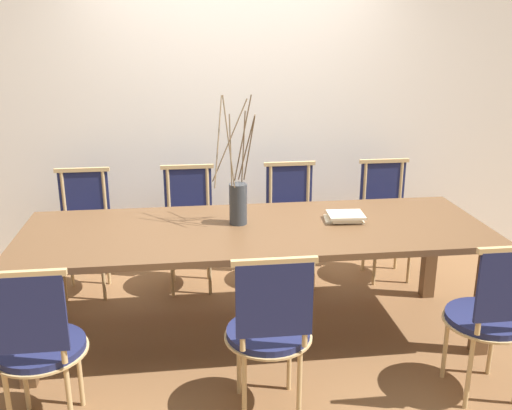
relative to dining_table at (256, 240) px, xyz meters
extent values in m
plane|color=brown|center=(0.00, 0.00, -0.68)|extent=(16.00, 16.00, 0.00)
cube|color=white|center=(0.00, 1.38, 0.43)|extent=(12.00, 0.06, 2.21)
cube|color=brown|center=(0.00, 0.00, 0.06)|extent=(2.95, 1.01, 0.04)
cube|color=brown|center=(-1.37, -0.40, -0.32)|extent=(0.09, 0.09, 0.72)
cube|color=brown|center=(1.37, -0.40, -0.32)|extent=(0.09, 0.09, 0.72)
cube|color=brown|center=(-1.37, 0.40, -0.32)|extent=(0.09, 0.09, 0.72)
cube|color=brown|center=(1.37, 0.40, -0.32)|extent=(0.09, 0.09, 0.72)
cylinder|color=#1E234C|center=(-1.18, -0.78, -0.22)|extent=(0.44, 0.44, 0.04)
cylinder|color=tan|center=(-1.18, -0.78, -0.24)|extent=(0.46, 0.46, 0.01)
cylinder|color=tan|center=(-1.32, -0.63, -0.46)|extent=(0.03, 0.03, 0.44)
cylinder|color=tan|center=(-1.04, -0.63, -0.46)|extent=(0.03, 0.03, 0.44)
cylinder|color=tan|center=(-1.32, -0.92, -0.46)|extent=(0.03, 0.03, 0.44)
cylinder|color=tan|center=(-1.04, -0.92, -0.46)|extent=(0.03, 0.03, 0.44)
cylinder|color=tan|center=(-1.03, -0.96, 0.04)|extent=(0.03, 0.03, 0.48)
cube|color=#1E234C|center=(-1.18, -0.97, 0.06)|extent=(0.37, 0.02, 0.38)
cube|color=tan|center=(-1.18, -0.96, 0.26)|extent=(0.41, 0.03, 0.03)
cylinder|color=#1E234C|center=(-0.03, -0.78, -0.22)|extent=(0.44, 0.44, 0.04)
cylinder|color=tan|center=(-0.03, -0.78, -0.24)|extent=(0.46, 0.46, 0.01)
cylinder|color=tan|center=(-0.18, -0.63, -0.46)|extent=(0.03, 0.03, 0.44)
cylinder|color=tan|center=(0.11, -0.63, -0.46)|extent=(0.03, 0.03, 0.44)
cylinder|color=tan|center=(-0.18, -0.92, -0.46)|extent=(0.03, 0.03, 0.44)
cylinder|color=tan|center=(0.11, -0.92, -0.46)|extent=(0.03, 0.03, 0.44)
cylinder|color=tan|center=(-0.19, -0.96, 0.04)|extent=(0.03, 0.03, 0.48)
cylinder|color=tan|center=(0.12, -0.96, 0.04)|extent=(0.03, 0.03, 0.48)
cube|color=#1E234C|center=(-0.03, -0.97, 0.06)|extent=(0.37, 0.02, 0.38)
cube|color=tan|center=(-0.03, -0.96, 0.26)|extent=(0.41, 0.03, 0.03)
cylinder|color=#1E234C|center=(1.17, -0.78, -0.22)|extent=(0.44, 0.44, 0.04)
cylinder|color=tan|center=(1.17, -0.78, -0.24)|extent=(0.46, 0.46, 0.01)
cylinder|color=tan|center=(1.03, -0.63, -0.46)|extent=(0.03, 0.03, 0.44)
cylinder|color=tan|center=(1.32, -0.63, -0.46)|extent=(0.03, 0.03, 0.44)
cylinder|color=tan|center=(1.03, -0.92, -0.46)|extent=(0.03, 0.03, 0.44)
cylinder|color=tan|center=(1.02, -0.96, 0.04)|extent=(0.03, 0.03, 0.48)
cube|color=#1E234C|center=(1.17, -0.97, 0.06)|extent=(0.37, 0.02, 0.38)
cylinder|color=#1E234C|center=(-1.22, 0.78, -0.22)|extent=(0.44, 0.44, 0.04)
cylinder|color=tan|center=(-1.22, 0.78, -0.24)|extent=(0.46, 0.46, 0.01)
cylinder|color=tan|center=(-1.07, 0.63, -0.46)|extent=(0.03, 0.03, 0.44)
cylinder|color=tan|center=(-1.36, 0.63, -0.46)|extent=(0.03, 0.03, 0.44)
cylinder|color=tan|center=(-1.07, 0.92, -0.46)|extent=(0.03, 0.03, 0.44)
cylinder|color=tan|center=(-1.36, 0.92, -0.46)|extent=(0.03, 0.03, 0.44)
cylinder|color=tan|center=(-1.06, 0.96, 0.04)|extent=(0.03, 0.03, 0.48)
cylinder|color=tan|center=(-1.37, 0.96, 0.04)|extent=(0.03, 0.03, 0.48)
cube|color=#1E234C|center=(-1.22, 0.97, 0.06)|extent=(0.37, 0.02, 0.38)
cube|color=tan|center=(-1.22, 0.96, 0.26)|extent=(0.41, 0.03, 0.03)
cylinder|color=#1E234C|center=(-0.42, 0.78, -0.22)|extent=(0.44, 0.44, 0.04)
cylinder|color=tan|center=(-0.42, 0.78, -0.24)|extent=(0.46, 0.46, 0.01)
cylinder|color=tan|center=(-0.28, 0.63, -0.46)|extent=(0.03, 0.03, 0.44)
cylinder|color=tan|center=(-0.56, 0.63, -0.46)|extent=(0.03, 0.03, 0.44)
cylinder|color=tan|center=(-0.28, 0.92, -0.46)|extent=(0.03, 0.03, 0.44)
cylinder|color=tan|center=(-0.56, 0.92, -0.46)|extent=(0.03, 0.03, 0.44)
cylinder|color=tan|center=(-0.27, 0.96, 0.04)|extent=(0.03, 0.03, 0.48)
cylinder|color=tan|center=(-0.57, 0.96, 0.04)|extent=(0.03, 0.03, 0.48)
cube|color=#1E234C|center=(-0.42, 0.97, 0.06)|extent=(0.37, 0.02, 0.38)
cube|color=tan|center=(-0.42, 0.96, 0.26)|extent=(0.41, 0.03, 0.03)
cylinder|color=#1E234C|center=(0.39, 0.78, -0.22)|extent=(0.44, 0.44, 0.04)
cylinder|color=tan|center=(0.39, 0.78, -0.24)|extent=(0.46, 0.46, 0.01)
cylinder|color=tan|center=(0.53, 0.63, -0.46)|extent=(0.03, 0.03, 0.44)
cylinder|color=tan|center=(0.25, 0.63, -0.46)|extent=(0.03, 0.03, 0.44)
cylinder|color=tan|center=(0.53, 0.92, -0.46)|extent=(0.03, 0.03, 0.44)
cylinder|color=tan|center=(0.25, 0.92, -0.46)|extent=(0.03, 0.03, 0.44)
cylinder|color=tan|center=(0.55, 0.96, 0.04)|extent=(0.03, 0.03, 0.48)
cylinder|color=tan|center=(0.24, 0.96, 0.04)|extent=(0.03, 0.03, 0.48)
cube|color=#1E234C|center=(0.39, 0.97, 0.06)|extent=(0.37, 0.02, 0.38)
cube|color=tan|center=(0.39, 0.96, 0.26)|extent=(0.41, 0.03, 0.03)
cylinder|color=#1E234C|center=(1.17, 0.78, -0.22)|extent=(0.44, 0.44, 0.04)
cylinder|color=tan|center=(1.17, 0.78, -0.24)|extent=(0.46, 0.46, 0.01)
cylinder|color=tan|center=(1.31, 0.63, -0.46)|extent=(0.03, 0.03, 0.44)
cylinder|color=tan|center=(1.03, 0.63, -0.46)|extent=(0.03, 0.03, 0.44)
cylinder|color=tan|center=(1.31, 0.92, -0.46)|extent=(0.03, 0.03, 0.44)
cylinder|color=tan|center=(1.03, 0.92, -0.46)|extent=(0.03, 0.03, 0.44)
cylinder|color=tan|center=(1.33, 0.96, 0.04)|extent=(0.03, 0.03, 0.48)
cylinder|color=tan|center=(1.02, 0.96, 0.04)|extent=(0.03, 0.03, 0.48)
cube|color=#1E234C|center=(1.17, 0.97, 0.06)|extent=(0.37, 0.02, 0.38)
cube|color=tan|center=(1.17, 0.96, 0.26)|extent=(0.41, 0.03, 0.03)
cylinder|color=#33383D|center=(-0.10, 0.09, 0.22)|extent=(0.11, 0.11, 0.27)
cylinder|color=brown|center=(-0.15, 0.09, 0.57)|extent=(0.01, 0.10, 0.44)
cylinder|color=brown|center=(-0.22, 0.12, 0.62)|extent=(0.08, 0.25, 0.54)
cylinder|color=brown|center=(-0.03, 0.12, 0.57)|extent=(0.06, 0.16, 0.44)
cylinder|color=brown|center=(-0.04, 0.14, 0.57)|extent=(0.11, 0.13, 0.44)
cylinder|color=brown|center=(-0.16, 0.06, 0.63)|extent=(0.07, 0.13, 0.56)
cylinder|color=brown|center=(-0.14, 0.21, 0.61)|extent=(0.24, 0.09, 0.52)
cylinder|color=brown|center=(-0.07, 0.14, 0.63)|extent=(0.11, 0.09, 0.56)
cylinder|color=brown|center=(-0.07, 0.10, 0.58)|extent=(0.03, 0.08, 0.47)
cube|color=beige|center=(0.59, 0.07, 0.09)|extent=(0.27, 0.20, 0.01)
cube|color=beige|center=(0.59, 0.05, 0.11)|extent=(0.19, 0.18, 0.02)
cube|color=beige|center=(0.60, 0.05, 0.12)|extent=(0.24, 0.20, 0.02)
camera|label=1|loc=(-0.43, -3.38, 1.31)|focal=40.00mm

